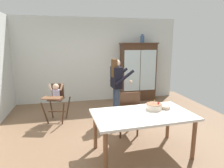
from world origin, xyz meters
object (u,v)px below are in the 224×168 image
dining_table (143,118)px  birthday_cake (154,107)px  ceramic_vase (142,39)px  high_chair_with_toddler (56,96)px  adult_person (117,82)px  serving_bowl (166,107)px  china_cabinet (138,72)px  dining_chair_far_side (128,110)px

dining_table → birthday_cake: birthday_cake is taller
ceramic_vase → high_chair_with_toddler: size_ratio=0.28×
ceramic_vase → adult_person: size_ratio=0.18×
ceramic_vase → serving_bowl: bearing=-102.5°
china_cabinet → ceramic_vase: bearing=1.8°
birthday_cake → dining_chair_far_side: size_ratio=0.29×
ceramic_vase → high_chair_with_toddler: ceramic_vase is taller
adult_person → serving_bowl: bearing=-165.9°
ceramic_vase → birthday_cake: 3.38m
high_chair_with_toddler → birthday_cake: high_chair_with_toddler is taller
adult_person → birthday_cake: bearing=-173.6°
ceramic_vase → dining_chair_far_side: size_ratio=0.28×
china_cabinet → birthday_cake: 3.11m
china_cabinet → ceramic_vase: size_ratio=7.09×
birthday_cake → serving_bowl: size_ratio=1.56×
dining_table → dining_chair_far_side: dining_chair_far_side is taller
ceramic_vase → birthday_cake: (-0.89, -3.01, -1.24)m
high_chair_with_toddler → china_cabinet: bearing=42.7°
china_cabinet → dining_chair_far_side: 2.72m
adult_person → dining_table: bearing=175.8°
ceramic_vase → high_chair_with_toddler: (-2.70, -1.36, -1.38)m
adult_person → dining_chair_far_side: 1.03m
adult_person → birthday_cake: 1.54m
dining_table → serving_bowl: bearing=16.5°
adult_person → ceramic_vase: bearing=-45.0°
birthday_cake → adult_person: bearing=102.5°
china_cabinet → dining_table: (-1.05, -3.16, -0.31)m
dining_chair_far_side → serving_bowl: bearing=132.3°
ceramic_vase → adult_person: ceramic_vase is taller
high_chair_with_toddler → dining_chair_far_side: 1.86m
ceramic_vase → adult_person: 2.22m
serving_bowl → dining_table: bearing=-163.5°
serving_bowl → high_chair_with_toddler: bearing=140.7°
china_cabinet → high_chair_with_toddler: size_ratio=2.02×
adult_person → high_chair_with_toddler: bearing=77.5°
dining_chair_far_side → china_cabinet: bearing=-115.9°
china_cabinet → adult_person: size_ratio=1.25×
birthday_cake → dining_table: bearing=-150.6°
china_cabinet → serving_bowl: 3.07m
high_chair_with_toddler → dining_table: size_ratio=0.55×
high_chair_with_toddler → serving_bowl: (2.03, -1.66, 0.11)m
ceramic_vase → birthday_cake: ceramic_vase is taller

